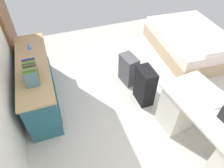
{
  "coord_description": "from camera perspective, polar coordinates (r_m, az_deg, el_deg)",
  "views": [
    {
      "loc": [
        -2.06,
        1.5,
        2.63
      ],
      "look_at": [
        -0.08,
        0.8,
        0.6
      ],
      "focal_mm": 32.0,
      "sensor_mm": 36.0,
      "label": 1
    }
  ],
  "objects": [
    {
      "name": "book_row",
      "position": [
        2.9,
        -22.13,
        2.95
      ],
      "size": [
        0.35,
        0.17,
        0.24
      ],
      "color": "slate",
      "rests_on": "credenza"
    },
    {
      "name": "ground_plane",
      "position": [
        3.66,
        11.43,
        -2.99
      ],
      "size": [
        5.46,
        5.46,
        0.0
      ],
      "primitive_type": "plane",
      "color": "beige"
    },
    {
      "name": "suitcase_spare_grey",
      "position": [
        3.67,
        4.72,
        4.15
      ],
      "size": [
        0.39,
        0.28,
        0.56
      ],
      "primitive_type": "cube",
      "rotation": [
        0.0,
        0.0,
        0.17
      ],
      "color": "#4C4C51",
      "rests_on": "ground_plane"
    },
    {
      "name": "figurine_small",
      "position": [
        3.58,
        -22.62,
        10.03
      ],
      "size": [
        0.08,
        0.08,
        0.11
      ],
      "primitive_type": "cone",
      "color": "#4C7FBF",
      "rests_on": "credenza"
    },
    {
      "name": "credenza",
      "position": [
        3.49,
        -20.35,
        0.63
      ],
      "size": [
        1.8,
        0.48,
        0.76
      ],
      "color": "#235B6B",
      "rests_on": "ground_plane"
    },
    {
      "name": "computer_mouse",
      "position": [
        2.71,
        27.63,
        -5.77
      ],
      "size": [
        0.07,
        0.11,
        0.03
      ],
      "primitive_type": "ellipsoid",
      "rotation": [
        0.0,
        0.0,
        0.1
      ],
      "color": "white",
      "rests_on": "desk"
    },
    {
      "name": "door_wooden",
      "position": [
        4.1,
        -28.09,
        15.94
      ],
      "size": [
        0.88,
        0.05,
        2.04
      ],
      "primitive_type": "cube",
      "color": "brown",
      "rests_on": "ground_plane"
    },
    {
      "name": "bed",
      "position": [
        4.81,
        21.45,
        11.19
      ],
      "size": [
        2.0,
        1.53,
        0.58
      ],
      "color": "tan",
      "rests_on": "ground_plane"
    },
    {
      "name": "desk",
      "position": [
        2.93,
        25.84,
        -11.99
      ],
      "size": [
        1.5,
        0.8,
        0.76
      ],
      "color": "silver",
      "rests_on": "ground_plane"
    },
    {
      "name": "suitcase_black",
      "position": [
        3.31,
        9.35,
        -0.55
      ],
      "size": [
        0.36,
        0.23,
        0.66
      ],
      "primitive_type": "cube",
      "rotation": [
        0.0,
        0.0,
        0.01
      ],
      "color": "black",
      "rests_on": "ground_plane"
    }
  ]
}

